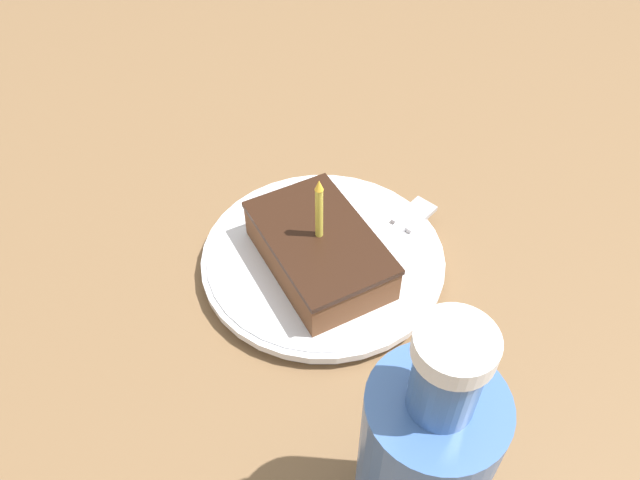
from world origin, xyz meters
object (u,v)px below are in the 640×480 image
(plate, at_px, (320,261))
(cake_slice, at_px, (320,251))
(fork, at_px, (384,241))
(bottle, at_px, (422,464))

(plate, relative_size, cake_slice, 1.63)
(cake_slice, distance_m, fork, 0.07)
(plate, height_order, bottle, bottle)
(fork, height_order, bottle, bottle)
(fork, relative_size, bottle, 0.73)
(plate, xyz_separation_m, bottle, (0.05, 0.23, 0.08))
(cake_slice, relative_size, fork, 0.86)
(plate, distance_m, fork, 0.06)
(bottle, bearing_deg, fork, -118.01)
(cake_slice, bearing_deg, bottle, 77.56)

